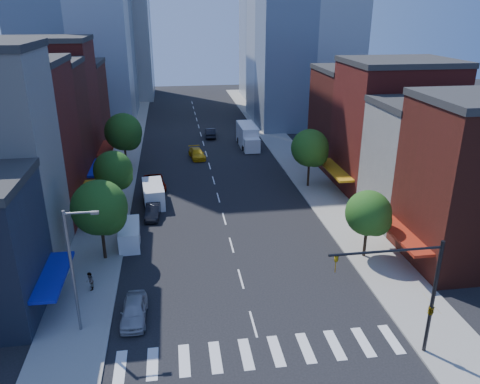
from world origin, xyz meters
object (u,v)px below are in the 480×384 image
(cargo_van_far, at_px, (153,194))
(pedestrian_far, at_px, (90,281))
(parked_car_second, at_px, (153,211))
(parked_car_third, at_px, (155,183))
(cargo_van_near, at_px, (130,235))
(taxi, at_px, (197,154))
(parked_car_rear, at_px, (154,193))
(traffic_car_far, at_px, (243,125))
(traffic_car_oncoming, at_px, (210,133))
(pedestrian_near, at_px, (55,288))
(box_truck, at_px, (248,137))
(parked_car_front, at_px, (134,310))

(cargo_van_far, distance_m, pedestrian_far, 17.90)
(parked_car_second, height_order, pedestrian_far, pedestrian_far)
(parked_car_second, bearing_deg, parked_car_third, 94.24)
(cargo_van_near, relative_size, taxi, 0.98)
(parked_car_rear, height_order, traffic_car_far, parked_car_rear)
(traffic_car_oncoming, relative_size, pedestrian_near, 2.82)
(box_truck, height_order, pedestrian_far, box_truck)
(box_truck, bearing_deg, cargo_van_near, -118.19)
(pedestrian_far, bearing_deg, cargo_van_far, 159.11)
(traffic_car_oncoming, distance_m, box_truck, 8.69)
(box_truck, height_order, pedestrian_near, box_truck)
(traffic_car_oncoming, relative_size, box_truck, 0.56)
(parked_car_rear, bearing_deg, cargo_van_far, -89.26)
(box_truck, bearing_deg, parked_car_rear, -125.88)
(parked_car_rear, xyz_separation_m, box_truck, (14.49, 20.49, 0.82))
(cargo_van_far, bearing_deg, box_truck, 51.12)
(cargo_van_far, distance_m, box_truck, 26.21)
(traffic_car_oncoming, relative_size, traffic_car_far, 1.13)
(parked_car_front, distance_m, cargo_van_near, 11.80)
(parked_car_front, distance_m, parked_car_second, 17.75)
(taxi, bearing_deg, parked_car_rear, -118.76)
(parked_car_second, xyz_separation_m, traffic_car_far, (15.56, 37.15, 0.05))
(cargo_van_far, bearing_deg, taxi, 65.03)
(traffic_car_oncoming, distance_m, pedestrian_far, 47.79)
(parked_car_front, relative_size, traffic_car_far, 1.02)
(cargo_van_near, height_order, pedestrian_near, cargo_van_near)
(traffic_car_far, distance_m, pedestrian_far, 54.56)
(pedestrian_far, bearing_deg, box_truck, 147.90)
(taxi, height_order, box_truck, box_truck)
(parked_car_rear, relative_size, traffic_car_far, 1.31)
(box_truck, bearing_deg, pedestrian_near, -118.90)
(parked_car_front, xyz_separation_m, traffic_car_oncoming, (9.87, 49.98, 0.05))
(parked_car_rear, distance_m, taxi, 16.49)
(pedestrian_near, bearing_deg, parked_car_second, -24.32)
(parked_car_rear, bearing_deg, box_truck, 54.86)
(parked_car_front, bearing_deg, pedestrian_far, 133.02)
(parked_car_second, bearing_deg, pedestrian_near, -111.76)
(parked_car_second, height_order, parked_car_third, parked_car_third)
(cargo_van_near, distance_m, box_truck, 35.61)
(traffic_car_oncoming, relative_size, pedestrian_far, 3.18)
(parked_car_third, distance_m, taxi, 13.16)
(taxi, relative_size, pedestrian_near, 2.84)
(parked_car_second, distance_m, cargo_van_far, 3.76)
(taxi, bearing_deg, cargo_van_far, -117.14)
(traffic_car_oncoming, bearing_deg, box_truck, 131.69)
(parked_car_front, bearing_deg, parked_car_rear, 89.44)
(parked_car_front, bearing_deg, traffic_car_oncoming, 80.46)
(taxi, bearing_deg, box_truck, 23.50)
(traffic_car_oncoming, bearing_deg, parked_car_front, 81.10)
(parked_car_second, distance_m, traffic_car_far, 40.28)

